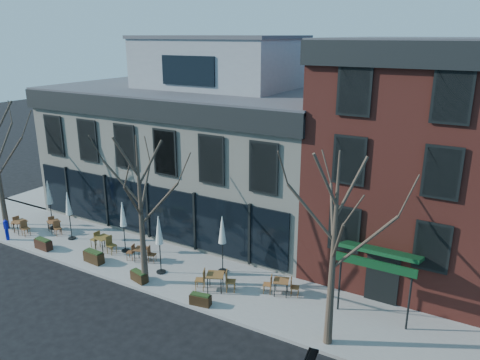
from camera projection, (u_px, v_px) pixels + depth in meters
The scene contains 23 objects.
ground at pixel (151, 241), 26.75m from camera, with size 120.00×120.00×0.00m, color black.
sidewalk_front at pixel (173, 269), 23.40m from camera, with size 33.50×4.70×0.15m, color gray.
sidewalk_side at pixel (91, 182), 37.08m from camera, with size 4.50×12.00×0.15m, color gray.
corner_building at pixel (201, 143), 29.49m from camera, with size 18.39×10.39×11.10m.
red_brick_building at pixel (416, 155), 22.95m from camera, with size 8.20×11.78×11.18m.
tree_mid at pixel (141, 210), 20.96m from camera, with size 3.50×3.55×7.04m.
tree_right at pixel (334, 250), 16.57m from camera, with size 3.72×3.77×7.48m.
call_box at pixel (6, 229), 26.37m from camera, with size 0.25×0.25×1.24m.
cafe_set_0 at pixel (20, 225), 27.36m from camera, with size 1.77×0.80×0.91m.
cafe_set_1 at pixel (54, 225), 27.49m from camera, with size 1.63×0.93×0.84m.
cafe_set_2 at pixel (103, 242), 25.12m from camera, with size 1.84×0.79×0.96m.
cafe_set_3 at pixel (141, 253), 23.98m from camera, with size 1.64×0.86×0.84m.
cafe_set_4 at pixel (215, 280), 21.18m from camera, with size 1.92×1.21×1.00m.
cafe_set_5 at pixel (281, 285), 20.86m from camera, with size 1.70×0.92×0.87m.
umbrella_0 at pixel (49, 195), 27.52m from camera, with size 0.48×0.48×2.99m.
umbrella_1 at pixel (68, 206), 26.10m from camera, with size 0.45×0.45×2.82m.
umbrella_2 at pixel (123, 217), 24.58m from camera, with size 0.45×0.45×2.80m.
umbrella_3 at pixel (159, 233), 22.30m from camera, with size 0.47×0.47×2.95m.
umbrella_4 at pixel (222, 233), 22.40m from camera, with size 0.47×0.47×2.92m.
planter_0 at pixel (43, 244), 25.35m from camera, with size 1.06×0.46×0.59m.
planter_1 at pixel (94, 257), 23.86m from camera, with size 1.15×0.52×0.63m.
planter_2 at pixel (139, 276), 22.03m from camera, with size 0.98×0.57×0.52m.
planter_3 at pixel (200, 299), 20.12m from camera, with size 0.97×0.52×0.52m.
Camera 1 is at (16.71, -18.61, 11.33)m, focal length 35.00 mm.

